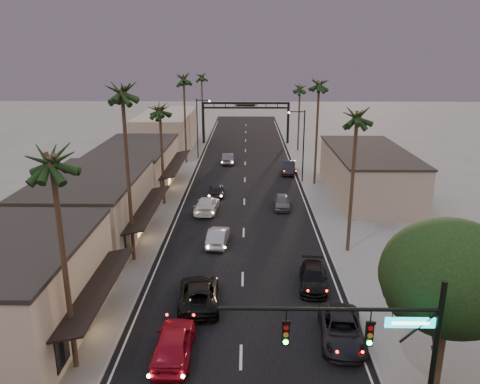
{
  "coord_description": "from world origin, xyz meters",
  "views": [
    {
      "loc": [
        0.29,
        -11.59,
        15.97
      ],
      "look_at": [
        -0.4,
        32.48,
        2.5
      ],
      "focal_mm": 35.0,
      "sensor_mm": 36.0,
      "label": 1
    }
  ],
  "objects_px": {
    "streetlight_left": "(199,124)",
    "oncoming_silver": "(218,236)",
    "palm_rc": "(300,86)",
    "curbside_near": "(342,330)",
    "palm_lc": "(160,106)",
    "oncoming_red": "(174,343)",
    "palm_lb": "(122,88)",
    "palm_la": "(51,154)",
    "curbside_black": "(313,278)",
    "corner_tree": "(451,282)",
    "palm_rb": "(319,81)",
    "streetlight_right": "(301,140)",
    "oncoming_pickup": "(199,293)",
    "palm_ra": "(357,112)",
    "palm_far": "(202,75)",
    "arch": "(246,112)",
    "palm_ld": "(184,76)",
    "traffic_signal": "(386,344)"
  },
  "relations": [
    {
      "from": "streetlight_right",
      "to": "oncoming_red",
      "type": "distance_m",
      "value": 36.83
    },
    {
      "from": "oncoming_pickup",
      "to": "curbside_black",
      "type": "height_order",
      "value": "oncoming_pickup"
    },
    {
      "from": "palm_lc",
      "to": "oncoming_pickup",
      "type": "relative_size",
      "value": 2.21
    },
    {
      "from": "streetlight_left",
      "to": "palm_rb",
      "type": "bearing_deg",
      "value": -42.05
    },
    {
      "from": "curbside_near",
      "to": "palm_la",
      "type": "bearing_deg",
      "value": -165.04
    },
    {
      "from": "oncoming_pickup",
      "to": "oncoming_silver",
      "type": "distance_m",
      "value": 9.84
    },
    {
      "from": "palm_la",
      "to": "palm_ra",
      "type": "xyz_separation_m",
      "value": [
        17.2,
        15.0,
        0.0
      ]
    },
    {
      "from": "palm_la",
      "to": "palm_ra",
      "type": "relative_size",
      "value": 1.0
    },
    {
      "from": "corner_tree",
      "to": "oncoming_silver",
      "type": "distance_m",
      "value": 21.97
    },
    {
      "from": "oncoming_red",
      "to": "curbside_black",
      "type": "relative_size",
      "value": 1.09
    },
    {
      "from": "palm_rb",
      "to": "palm_lc",
      "type": "bearing_deg",
      "value": -155.06
    },
    {
      "from": "palm_lb",
      "to": "curbside_near",
      "type": "relative_size",
      "value": 2.92
    },
    {
      "from": "oncoming_red",
      "to": "curbside_black",
      "type": "distance_m",
      "value": 11.73
    },
    {
      "from": "palm_ld",
      "to": "oncoming_silver",
      "type": "xyz_separation_m",
      "value": [
        6.42,
        -29.69,
        -11.7
      ]
    },
    {
      "from": "palm_lc",
      "to": "oncoming_red",
      "type": "height_order",
      "value": "palm_lc"
    },
    {
      "from": "streetlight_left",
      "to": "oncoming_silver",
      "type": "bearing_deg",
      "value": -81.75
    },
    {
      "from": "palm_la",
      "to": "curbside_black",
      "type": "height_order",
      "value": "palm_la"
    },
    {
      "from": "palm_rc",
      "to": "curbside_near",
      "type": "xyz_separation_m",
      "value": [
        -2.89,
        -52.41,
        -9.75
      ]
    },
    {
      "from": "palm_lb",
      "to": "palm_rb",
      "type": "height_order",
      "value": "palm_lb"
    },
    {
      "from": "palm_lb",
      "to": "palm_rb",
      "type": "bearing_deg",
      "value": 51.98
    },
    {
      "from": "palm_lc",
      "to": "oncoming_silver",
      "type": "xyz_separation_m",
      "value": [
        6.42,
        -10.69,
        -9.75
      ]
    },
    {
      "from": "palm_rc",
      "to": "palm_far",
      "type": "distance_m",
      "value": 21.97
    },
    {
      "from": "palm_ra",
      "to": "palm_rc",
      "type": "bearing_deg",
      "value": 90.0
    },
    {
      "from": "oncoming_silver",
      "to": "curbside_black",
      "type": "bearing_deg",
      "value": 138.67
    },
    {
      "from": "palm_lc",
      "to": "curbside_black",
      "type": "distance_m",
      "value": 24.57
    },
    {
      "from": "palm_lb",
      "to": "palm_ra",
      "type": "bearing_deg",
      "value": 6.63
    },
    {
      "from": "palm_lb",
      "to": "palm_far",
      "type": "distance_m",
      "value": 56.03
    },
    {
      "from": "palm_ra",
      "to": "streetlight_left",
      "type": "bearing_deg",
      "value": 114.54
    },
    {
      "from": "arch",
      "to": "palm_lb",
      "type": "distance_m",
      "value": 49.39
    },
    {
      "from": "palm_lb",
      "to": "palm_la",
      "type": "bearing_deg",
      "value": -90.0
    },
    {
      "from": "oncoming_silver",
      "to": "palm_rb",
      "type": "bearing_deg",
      "value": -115.6
    },
    {
      "from": "palm_far",
      "to": "palm_lc",
      "type": "bearing_deg",
      "value": -90.41
    },
    {
      "from": "traffic_signal",
      "to": "palm_lc",
      "type": "relative_size",
      "value": 0.7
    },
    {
      "from": "streetlight_right",
      "to": "curbside_near",
      "type": "relative_size",
      "value": 1.73
    },
    {
      "from": "streetlight_right",
      "to": "palm_lc",
      "type": "distance_m",
      "value": 18.66
    },
    {
      "from": "palm_lc",
      "to": "curbside_black",
      "type": "relative_size",
      "value": 2.63
    },
    {
      "from": "arch",
      "to": "palm_ra",
      "type": "xyz_separation_m",
      "value": [
        8.6,
        -46.0,
        5.91
      ]
    },
    {
      "from": "palm_la",
      "to": "oncoming_silver",
      "type": "relative_size",
      "value": 3.02
    },
    {
      "from": "arch",
      "to": "streetlight_left",
      "type": "xyz_separation_m",
      "value": [
        -6.92,
        -12.0,
        -0.2
      ]
    },
    {
      "from": "palm_rc",
      "to": "oncoming_pickup",
      "type": "distance_m",
      "value": 50.76
    },
    {
      "from": "palm_ld",
      "to": "palm_ra",
      "type": "distance_m",
      "value": 35.47
    },
    {
      "from": "corner_tree",
      "to": "palm_ra",
      "type": "relative_size",
      "value": 0.67
    },
    {
      "from": "corner_tree",
      "to": "oncoming_silver",
      "type": "xyz_separation_m",
      "value": [
        -11.65,
        17.86,
        -5.26
      ]
    },
    {
      "from": "palm_lb",
      "to": "curbside_black",
      "type": "bearing_deg",
      "value": -16.43
    },
    {
      "from": "palm_rb",
      "to": "curbside_near",
      "type": "distance_m",
      "value": 34.58
    },
    {
      "from": "traffic_signal",
      "to": "curbside_near",
      "type": "height_order",
      "value": "traffic_signal"
    },
    {
      "from": "streetlight_left",
      "to": "oncoming_pickup",
      "type": "distance_m",
      "value": 42.95
    },
    {
      "from": "palm_ra",
      "to": "corner_tree",
      "type": "bearing_deg",
      "value": -86.97
    },
    {
      "from": "arch",
      "to": "palm_rc",
      "type": "xyz_separation_m",
      "value": [
        8.6,
        -6.0,
        4.94
      ]
    },
    {
      "from": "palm_ld",
      "to": "oncoming_pickup",
      "type": "distance_m",
      "value": 41.59
    }
  ]
}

